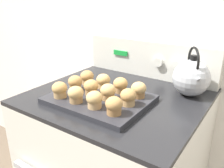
# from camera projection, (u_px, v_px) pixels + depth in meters

# --- Properties ---
(wall_back) EXTENTS (8.00, 0.05, 2.40)m
(wall_back) POSITION_uv_depth(u_px,v_px,m) (156.00, 21.00, 1.24)
(wall_back) COLOR white
(wall_back) RESTS_ON ground_plane
(control_panel) EXTENTS (0.73, 0.07, 0.19)m
(control_panel) POSITION_uv_depth(u_px,v_px,m) (150.00, 59.00, 1.27)
(control_panel) COLOR silver
(control_panel) RESTS_ON stove_range
(muffin_pan) EXTENTS (0.40, 0.31, 0.02)m
(muffin_pan) POSITION_uv_depth(u_px,v_px,m) (99.00, 99.00, 0.99)
(muffin_pan) COLOR #28282D
(muffin_pan) RESTS_ON stove_range
(muffin_r0_c0) EXTENTS (0.06, 0.06, 0.07)m
(muffin_r0_c0) POSITION_uv_depth(u_px,v_px,m) (60.00, 90.00, 0.97)
(muffin_r0_c0) COLOR tan
(muffin_r0_c0) RESTS_ON muffin_pan
(muffin_r0_c1) EXTENTS (0.06, 0.06, 0.07)m
(muffin_r0_c1) POSITION_uv_depth(u_px,v_px,m) (76.00, 94.00, 0.93)
(muffin_r0_c1) COLOR #A37A4C
(muffin_r0_c1) RESTS_ON muffin_pan
(muffin_r0_c2) EXTENTS (0.06, 0.06, 0.07)m
(muffin_r0_c2) POSITION_uv_depth(u_px,v_px,m) (94.00, 100.00, 0.88)
(muffin_r0_c2) COLOR tan
(muffin_r0_c2) RESTS_ON muffin_pan
(muffin_r0_c3) EXTENTS (0.06, 0.06, 0.07)m
(muffin_r0_c3) POSITION_uv_depth(u_px,v_px,m) (114.00, 106.00, 0.84)
(muffin_r0_c3) COLOR olive
(muffin_r0_c3) RESTS_ON muffin_pan
(muffin_r1_c0) EXTENTS (0.06, 0.06, 0.07)m
(muffin_r1_c0) POSITION_uv_depth(u_px,v_px,m) (75.00, 83.00, 1.05)
(muffin_r1_c0) COLOR #A37A4C
(muffin_r1_c0) RESTS_ON muffin_pan
(muffin_r1_c1) EXTENTS (0.06, 0.06, 0.07)m
(muffin_r1_c1) POSITION_uv_depth(u_px,v_px,m) (91.00, 87.00, 1.00)
(muffin_r1_c1) COLOR #A37A4C
(muffin_r1_c1) RESTS_ON muffin_pan
(muffin_r1_c2) EXTENTS (0.06, 0.06, 0.07)m
(muffin_r1_c2) POSITION_uv_depth(u_px,v_px,m) (108.00, 92.00, 0.95)
(muffin_r1_c2) COLOR #A37A4C
(muffin_r1_c2) RESTS_ON muffin_pan
(muffin_r1_c3) EXTENTS (0.06, 0.06, 0.07)m
(muffin_r1_c3) POSITION_uv_depth(u_px,v_px,m) (128.00, 97.00, 0.91)
(muffin_r1_c3) COLOR tan
(muffin_r1_c3) RESTS_ON muffin_pan
(muffin_r2_c0) EXTENTS (0.06, 0.06, 0.07)m
(muffin_r2_c0) POSITION_uv_depth(u_px,v_px,m) (87.00, 77.00, 1.12)
(muffin_r2_c0) COLOR tan
(muffin_r2_c0) RESTS_ON muffin_pan
(muffin_r2_c1) EXTENTS (0.06, 0.06, 0.07)m
(muffin_r2_c1) POSITION_uv_depth(u_px,v_px,m) (103.00, 81.00, 1.07)
(muffin_r2_c1) COLOR tan
(muffin_r2_c1) RESTS_ON muffin_pan
(muffin_r2_c2) EXTENTS (0.06, 0.06, 0.07)m
(muffin_r2_c2) POSITION_uv_depth(u_px,v_px,m) (121.00, 85.00, 1.02)
(muffin_r2_c2) COLOR #A37A4C
(muffin_r2_c2) RESTS_ON muffin_pan
(muffin_r2_c3) EXTENTS (0.06, 0.06, 0.07)m
(muffin_r2_c3) POSITION_uv_depth(u_px,v_px,m) (139.00, 90.00, 0.97)
(muffin_r2_c3) COLOR olive
(muffin_r2_c3) RESTS_ON muffin_pan
(tea_kettle) EXTENTS (0.16, 0.18, 0.22)m
(tea_kettle) POSITION_uv_depth(u_px,v_px,m) (191.00, 77.00, 1.03)
(tea_kettle) COLOR #ADAFB5
(tea_kettle) RESTS_ON stove_range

